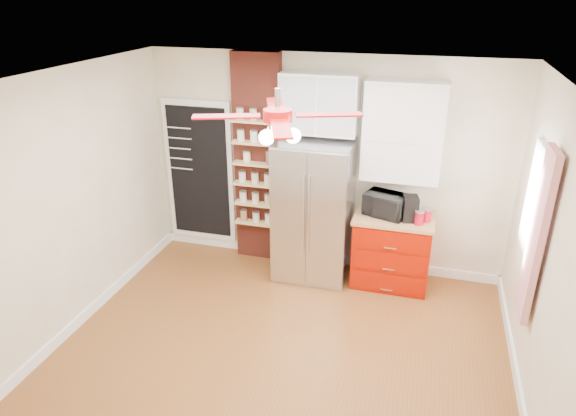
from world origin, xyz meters
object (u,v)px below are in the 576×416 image
(fridge, at_px, (314,211))
(pantry_jar_oats, at_px, (247,157))
(canister_left, at_px, (419,218))
(coffee_maker, at_px, (410,208))
(ceiling_fan, at_px, (278,116))
(toaster_oven, at_px, (386,205))
(red_cabinet, at_px, (391,250))

(fridge, relative_size, pantry_jar_oats, 13.71)
(canister_left, distance_m, pantry_jar_oats, 2.22)
(coffee_maker, height_order, pantry_jar_oats, pantry_jar_oats)
(ceiling_fan, relative_size, toaster_oven, 2.91)
(ceiling_fan, distance_m, coffee_maker, 2.39)
(coffee_maker, relative_size, canister_left, 1.91)
(toaster_oven, bearing_deg, fridge, -158.11)
(pantry_jar_oats, bearing_deg, toaster_oven, -3.47)
(toaster_oven, distance_m, canister_left, 0.43)
(red_cabinet, bearing_deg, pantry_jar_oats, 176.45)
(coffee_maker, bearing_deg, canister_left, -50.47)
(pantry_jar_oats, bearing_deg, red_cabinet, -3.55)
(red_cabinet, xyz_separation_m, canister_left, (0.28, -0.15, 0.52))
(fridge, height_order, coffee_maker, fridge)
(coffee_maker, distance_m, canister_left, 0.16)
(ceiling_fan, distance_m, canister_left, 2.43)
(coffee_maker, bearing_deg, pantry_jar_oats, 163.57)
(pantry_jar_oats, bearing_deg, ceiling_fan, -61.94)
(canister_left, height_order, pantry_jar_oats, pantry_jar_oats)
(canister_left, bearing_deg, ceiling_fan, -128.16)
(red_cabinet, xyz_separation_m, coffee_maker, (0.17, -0.06, 0.59))
(fridge, xyz_separation_m, ceiling_fan, (0.05, -1.63, 1.55))
(ceiling_fan, height_order, coffee_maker, ceiling_fan)
(red_cabinet, distance_m, pantry_jar_oats, 2.12)
(fridge, height_order, pantry_jar_oats, fridge)
(red_cabinet, bearing_deg, toaster_oven, 175.30)
(ceiling_fan, bearing_deg, fridge, 91.76)
(toaster_oven, xyz_separation_m, coffee_maker, (0.29, -0.07, 0.01))
(coffee_maker, bearing_deg, fridge, 168.01)
(ceiling_fan, xyz_separation_m, canister_left, (1.20, 1.53, -1.45))
(toaster_oven, relative_size, coffee_maker, 1.64)
(red_cabinet, distance_m, ceiling_fan, 2.75)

